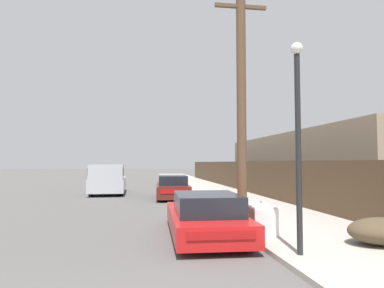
% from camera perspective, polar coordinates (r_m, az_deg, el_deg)
% --- Properties ---
extents(sidewalk_curb, '(4.20, 63.00, 0.12)m').
position_cam_1_polar(sidewalk_curb, '(26.92, 2.04, -7.27)').
color(sidewalk_curb, '#ADA89E').
rests_on(sidewalk_curb, ground).
extents(discarded_fridge, '(0.77, 1.62, 0.76)m').
position_cam_1_polar(discarded_fridge, '(9.86, 11.17, -11.97)').
color(discarded_fridge, white).
rests_on(discarded_fridge, sidewalk_curb).
extents(parked_sports_car_red, '(2.04, 4.78, 1.19)m').
position_cam_1_polar(parked_sports_car_red, '(9.54, 2.22, -11.94)').
color(parked_sports_car_red, red).
rests_on(parked_sports_car_red, ground).
extents(car_parked_mid, '(1.98, 4.53, 1.30)m').
position_cam_1_polar(car_parked_mid, '(19.39, -3.29, -7.26)').
color(car_parked_mid, '#5B1E19').
rests_on(car_parked_mid, ground).
extents(pickup_truck, '(2.21, 5.37, 1.88)m').
position_cam_1_polar(pickup_truck, '(22.46, -13.86, -5.78)').
color(pickup_truck, silver).
rests_on(pickup_truck, ground).
extents(utility_pole, '(1.80, 0.32, 8.04)m').
position_cam_1_polar(utility_pole, '(11.77, 8.23, 7.82)').
color(utility_pole, brown).
rests_on(utility_pole, sidewalk_curb).
extents(street_lamp, '(0.26, 0.26, 4.44)m').
position_cam_1_polar(street_lamp, '(7.51, 17.26, 2.39)').
color(street_lamp, '#232326').
rests_on(street_lamp, sidewalk_curb).
extents(brush_pile, '(1.64, 1.22, 0.62)m').
position_cam_1_polar(brush_pile, '(9.28, 29.22, -12.55)').
color(brush_pile, brown).
rests_on(brush_pile, sidewalk_curb).
extents(wooden_fence, '(0.08, 41.24, 1.97)m').
position_cam_1_polar(wooden_fence, '(23.81, 8.26, -5.26)').
color(wooden_fence, brown).
rests_on(wooden_fence, sidewalk_curb).
extents(building_right_house, '(6.00, 20.43, 3.93)m').
position_cam_1_polar(building_right_house, '(25.29, 20.08, -3.03)').
color(building_right_house, gray).
rests_on(building_right_house, ground).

